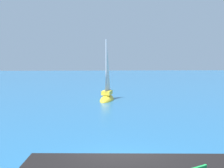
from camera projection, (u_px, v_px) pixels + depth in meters
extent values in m
ellipsoid|color=yellow|center=(107.00, 100.00, 26.10)|extent=(1.94, 3.46, 1.13)
cube|color=yellow|center=(107.00, 93.00, 26.03)|extent=(1.13, 1.59, 0.37)
cylinder|color=#B7B7BC|center=(106.00, 67.00, 25.51)|extent=(0.12, 0.12, 5.13)
cylinder|color=#B2B2B7|center=(109.00, 90.00, 26.72)|extent=(0.62, 2.01, 0.10)
pyramid|color=silver|center=(108.00, 69.00, 26.09)|extent=(0.48, 1.60, 3.90)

